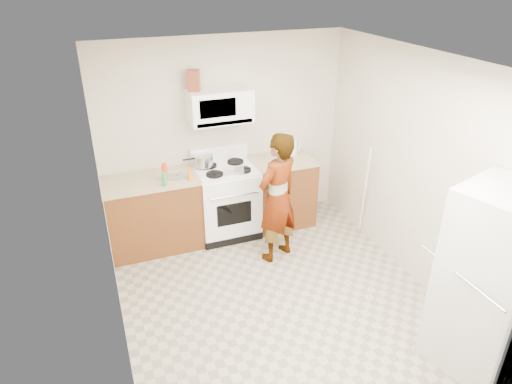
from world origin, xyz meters
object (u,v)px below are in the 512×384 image
gas_range (226,200)px  saucepan (204,160)px  person (277,198)px  fridge (491,283)px  microwave (220,106)px  kettle (291,147)px

gas_range → saucepan: 0.60m
person → fridge: size_ratio=0.94×
person → gas_range: bearing=-86.2°
person → fridge: (1.03, -2.12, 0.05)m
fridge → saucepan: (-1.67, 3.01, 0.17)m
person → saucepan: (-0.64, 0.88, 0.22)m
gas_range → fridge: bearing=-63.5°
microwave → person: bearing=-65.5°
kettle → person: bearing=-142.0°
gas_range → person: bearing=-61.9°
gas_range → saucepan: size_ratio=4.67×
person → kettle: bearing=-147.5°
gas_range → person: size_ratio=0.71×
kettle → saucepan: bearing=160.7°
gas_range → saucepan: gas_range is taller
kettle → gas_range: bearing=168.7°
gas_range → microwave: (0.00, 0.13, 1.21)m
gas_range → kettle: (0.97, 0.13, 0.55)m
person → kettle: 1.07m
person → saucepan: 1.11m
person → fridge: bearing=91.7°
gas_range → saucepan: bearing=149.8°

